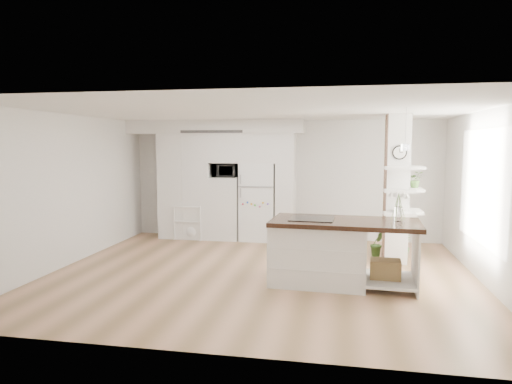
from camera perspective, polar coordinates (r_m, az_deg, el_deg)
floor at (r=7.78m, az=0.59°, el=-10.17°), size 7.00×6.00×0.01m
room at (r=7.48m, az=0.61°, el=3.62°), size 7.04×6.04×2.72m
cabinet_wall at (r=10.41m, az=-4.73°, el=2.35°), size 4.00×0.71×2.70m
refrigerator at (r=10.28m, az=0.29°, el=-1.21°), size 0.78×0.69×1.75m
column at (r=8.60m, az=17.77°, el=0.28°), size 0.69×0.90×2.70m
window at (r=7.99m, az=26.41°, el=0.60°), size 0.00×2.40×2.40m
pendant_light at (r=7.52m, az=13.74°, el=5.48°), size 0.12×0.12×0.10m
kitchen_island at (r=7.22m, az=8.87°, el=-7.24°), size 2.29×1.19×1.58m
bookshelf at (r=10.57m, az=-8.17°, el=-4.04°), size 0.66×0.38×0.77m
floor_plant_a at (r=9.19m, az=14.93°, el=-6.23°), size 0.33×0.30×0.50m
floor_plant_b at (r=9.23m, az=17.82°, el=-6.35°), size 0.31×0.31×0.48m
microwave at (r=10.32m, az=-3.87°, el=2.68°), size 0.54×0.37×0.30m
shelf_plant at (r=8.79m, az=19.30°, el=1.48°), size 0.27×0.23×0.30m
decor_bowl at (r=8.40m, az=17.36°, el=-2.24°), size 0.22×0.22×0.05m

